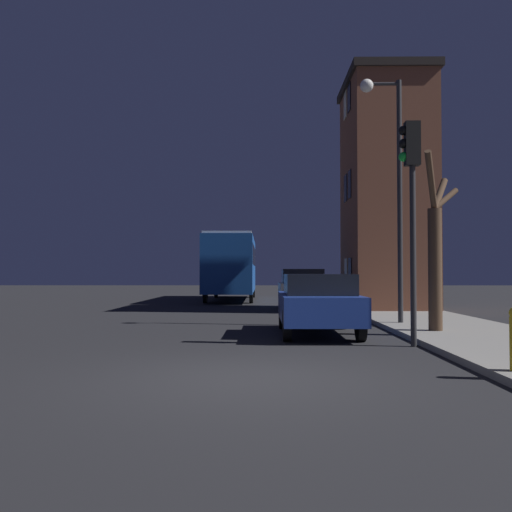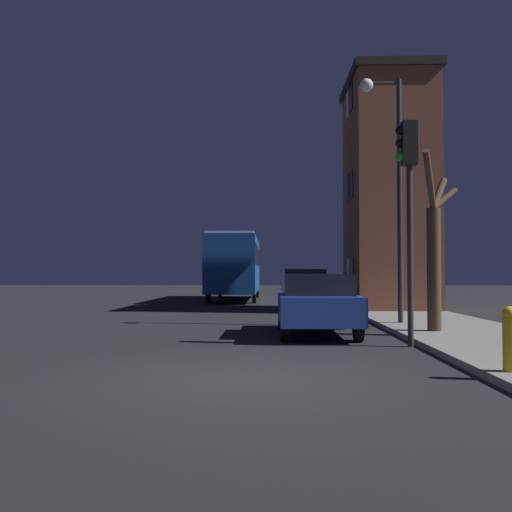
{
  "view_description": "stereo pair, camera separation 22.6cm",
  "coord_description": "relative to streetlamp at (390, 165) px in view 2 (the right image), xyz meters",
  "views": [
    {
      "loc": [
        0.19,
        -8.19,
        1.49
      ],
      "look_at": [
        -0.01,
        8.72,
        1.99
      ],
      "focal_mm": 40.0,
      "sensor_mm": 36.0,
      "label": 1
    },
    {
      "loc": [
        0.42,
        -8.19,
        1.49
      ],
      "look_at": [
        -0.01,
        8.72,
        1.99
      ],
      "focal_mm": 40.0,
      "sensor_mm": 36.0,
      "label": 2
    }
  ],
  "objects": [
    {
      "name": "ground_plane",
      "position": [
        -3.75,
        -7.63,
        -4.49
      ],
      "size": [
        120.0,
        120.0,
        0.0
      ],
      "primitive_type": "plane",
      "color": "black"
    },
    {
      "name": "traffic_light",
      "position": [
        -0.53,
        -4.22,
        -1.22
      ],
      "size": [
        0.43,
        0.24,
        4.59
      ],
      "color": "#28282B",
      "rests_on": "ground"
    },
    {
      "name": "streetlamp",
      "position": [
        0.0,
        0.0,
        0.0
      ],
      "size": [
        1.16,
        0.37,
        6.8
      ],
      "color": "#28282B",
      "rests_on": "sidewalk"
    },
    {
      "name": "fire_hydrant",
      "position": [
        0.01,
        -7.78,
        -3.9
      ],
      "size": [
        0.21,
        0.21,
        0.91
      ],
      "color": "gold",
      "rests_on": "sidewalk"
    },
    {
      "name": "car_near_lane",
      "position": [
        -2.23,
        -2.01,
        -3.71
      ],
      "size": [
        1.79,
        4.35,
        1.46
      ],
      "color": "navy",
      "rests_on": "ground"
    },
    {
      "name": "bus",
      "position": [
        -5.26,
        15.53,
        -2.43
      ],
      "size": [
        2.47,
        10.05,
        3.47
      ],
      "color": "#194793",
      "rests_on": "ground"
    },
    {
      "name": "bare_tree",
      "position": [
        0.57,
        -2.2,
        -2.52
      ],
      "size": [
        1.26,
        1.77,
        4.14
      ],
      "color": "#473323",
      "rests_on": "sidewalk"
    },
    {
      "name": "car_mid_lane",
      "position": [
        -1.95,
        7.69,
        -3.64
      ],
      "size": [
        1.85,
        4.0,
        1.65
      ],
      "color": "beige",
      "rests_on": "ground"
    },
    {
      "name": "brick_building",
      "position": [
        1.38,
        6.92,
        0.23
      ],
      "size": [
        3.28,
        4.8,
        9.16
      ],
      "color": "brown",
      "rests_on": "sidewalk"
    }
  ]
}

